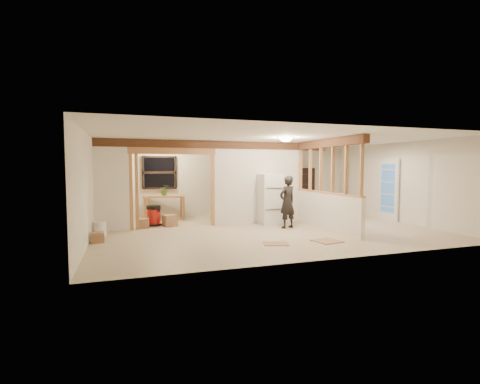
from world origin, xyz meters
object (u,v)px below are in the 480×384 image
object	(u,v)px
woman	(287,202)
shop_vac	(154,215)
refrigerator	(270,199)
work_table	(165,208)
bookshelf	(303,190)

from	to	relation	value
woman	shop_vac	world-z (taller)	woman
refrigerator	work_table	bearing A→B (deg)	146.69
refrigerator	woman	size ratio (longest dim) A/B	1.02
work_table	shop_vac	xyz separation A→B (m)	(-0.43, -1.05, -0.10)
work_table	shop_vac	world-z (taller)	work_table
refrigerator	woman	world-z (taller)	refrigerator
refrigerator	woman	bearing A→B (deg)	-74.96
woman	work_table	xyz separation A→B (m)	(-3.14, 2.68, -0.34)
refrigerator	work_table	xyz separation A→B (m)	(-2.93, 1.93, -0.36)
work_table	bookshelf	xyz separation A→B (m)	(5.23, 0.27, 0.45)
work_table	bookshelf	size ratio (longest dim) A/B	0.75
work_table	woman	bearing A→B (deg)	-28.53
woman	shop_vac	bearing A→B (deg)	-42.97
refrigerator	shop_vac	world-z (taller)	refrigerator
woman	shop_vac	size ratio (longest dim) A/B	2.45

